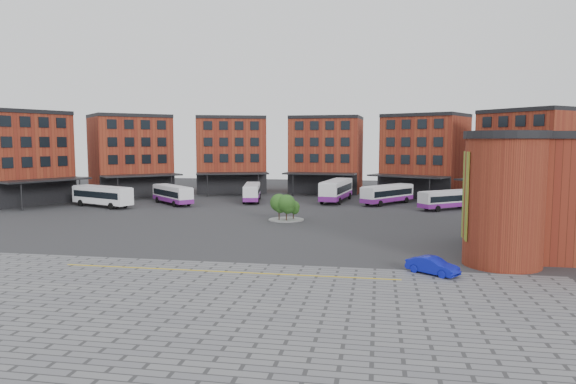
% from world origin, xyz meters
% --- Properties ---
extents(ground, '(160.00, 160.00, 0.00)m').
position_xyz_m(ground, '(0.00, 0.00, 0.00)').
color(ground, '#28282B').
rests_on(ground, ground).
extents(paving_zone, '(50.00, 22.00, 0.02)m').
position_xyz_m(paving_zone, '(2.00, -22.00, 0.01)').
color(paving_zone, slate).
rests_on(paving_zone, ground).
extents(yellow_line, '(26.00, 0.15, 0.02)m').
position_xyz_m(yellow_line, '(2.00, -14.00, 0.03)').
color(yellow_line, gold).
rests_on(yellow_line, paving_zone).
extents(main_building, '(94.14, 42.48, 14.60)m').
position_xyz_m(main_building, '(-4.77, 38.25, 7.23)').
color(main_building, maroon).
rests_on(main_building, ground).
extents(east_building, '(17.40, 15.40, 10.60)m').
position_xyz_m(east_building, '(28.70, -3.06, 5.29)').
color(east_building, maroon).
rests_on(east_building, ground).
extents(tree_island, '(4.40, 4.40, 3.35)m').
position_xyz_m(tree_island, '(1.93, 11.42, 1.89)').
color(tree_island, gray).
rests_on(tree_island, ground).
extents(bus_a, '(11.13, 6.56, 3.11)m').
position_xyz_m(bus_a, '(-27.43, 19.87, 1.85)').
color(bus_a, white).
rests_on(bus_a, ground).
extents(bus_b, '(9.11, 8.89, 2.91)m').
position_xyz_m(bus_b, '(-18.40, 24.85, 1.58)').
color(bus_b, white).
rests_on(bus_b, ground).
extents(bus_c, '(4.29, 10.48, 2.88)m').
position_xyz_m(bus_c, '(-7.05, 30.60, 1.56)').
color(bus_c, white).
rests_on(bus_c, ground).
extents(bus_d, '(4.59, 12.77, 3.52)m').
position_xyz_m(bus_d, '(6.52, 32.94, 1.91)').
color(bus_d, white).
rests_on(bus_d, ground).
extents(bus_e, '(8.36, 9.94, 2.99)m').
position_xyz_m(bus_e, '(14.69, 30.77, 1.62)').
color(bus_e, white).
rests_on(bus_e, ground).
extents(bus_f, '(9.20, 7.73, 2.77)m').
position_xyz_m(bus_f, '(23.31, 25.83, 1.50)').
color(bus_f, silver).
rests_on(bus_f, ground).
extents(blue_car, '(3.97, 3.39, 1.29)m').
position_xyz_m(blue_car, '(17.31, -11.92, 0.64)').
color(blue_car, '#0D17B5').
rests_on(blue_car, ground).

